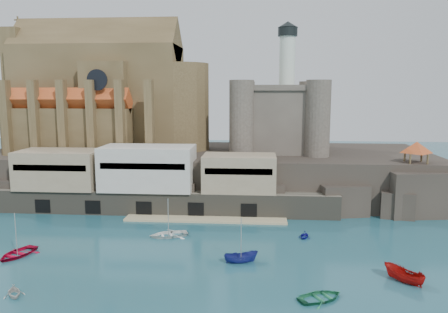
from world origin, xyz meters
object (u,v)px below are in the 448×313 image
pavilion (417,149)px  boat_1 (14,296)px  church (107,98)px  boat_2 (241,262)px  castle_keep (278,115)px  boat_0 (18,256)px

pavilion → boat_1: (-58.76, -39.76, -12.73)m
church → boat_1: size_ratio=14.55×
pavilion → boat_2: pavilion is taller
church → castle_keep: (40.21, -0.78, -3.81)m
castle_keep → boat_2: 46.93m
church → pavilion: size_ratio=7.34×
castle_keep → boat_2: castle_keep is taller
boat_0 → boat_2: size_ratio=1.31×
boat_0 → castle_keep: bearing=63.5°
pavilion → boat_0: size_ratio=1.01×
church → boat_1: (7.37, -55.61, -22.13)m
castle_keep → pavilion: 30.50m
church → pavilion: 68.65m
pavilion → castle_keep: bearing=149.8°
boat_2 → boat_1: bearing=100.1°
boat_1 → boat_2: size_ratio=0.67×
pavilion → boat_1: size_ratio=1.98×
pavilion → boat_0: (-65.22, -27.66, -12.73)m
boat_1 → boat_2: 28.80m
boat_1 → boat_2: bearing=-11.2°
boat_0 → boat_2: 32.58m
castle_keep → boat_1: (-32.83, -54.84, -18.31)m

